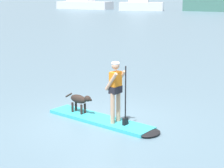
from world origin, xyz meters
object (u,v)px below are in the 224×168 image
person_paddler (116,87)px  moored_boat_center (83,3)px  dog (80,100)px  moored_boat_far_starboard (140,3)px  paddleboard (106,121)px  moored_boat_port (208,2)px

person_paddler → moored_boat_center: (-31.66, 64.54, 0.20)m
dog → person_paddler: bearing=-17.7°
moored_boat_far_starboard → paddleboard: bearing=-73.7°
person_paddler → dog: bearing=162.3°
moored_boat_port → moored_boat_center: bearing=-179.0°
moored_boat_far_starboard → person_paddler: bearing=-73.4°
dog → moored_boat_port: (-4.95, 64.57, 1.21)m
moored_boat_center → moored_boat_port: bearing=1.0°
dog → moored_boat_port: bearing=94.4°
moored_boat_center → moored_boat_far_starboard: (13.00, -2.03, 0.02)m
person_paddler → paddleboard: bearing=162.3°
dog → moored_boat_far_starboard: 64.46m
person_paddler → moored_boat_center: bearing=116.1°
moored_boat_far_starboard → dog: bearing=-74.4°
moored_boat_port → dog: bearing=-85.6°
moored_boat_far_starboard → moored_boat_port: bearing=11.4°
person_paddler → dog: person_paddler is taller
moored_boat_center → paddleboard: bearing=-64.1°
dog → moored_boat_port: 64.77m
paddleboard → moored_boat_center: bearing=115.9°
dog → moored_boat_center: size_ratio=0.09×
dog → moored_boat_far_starboard: moored_boat_far_starboard is taller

